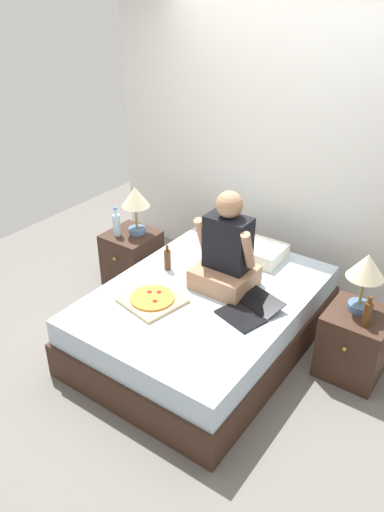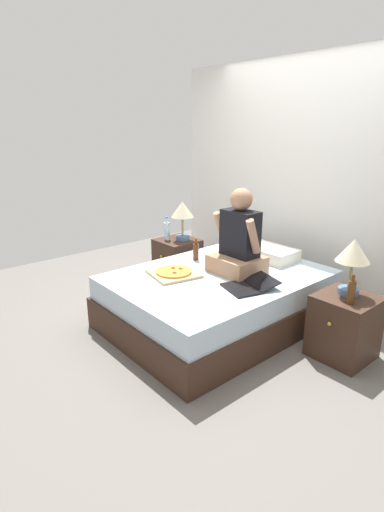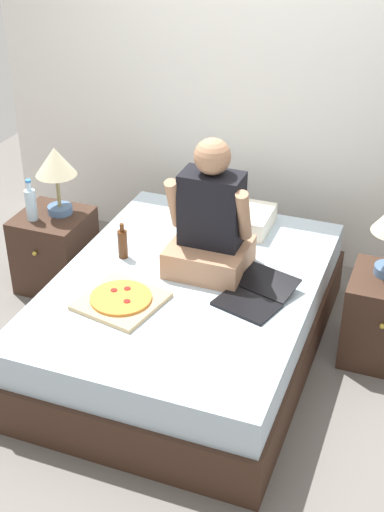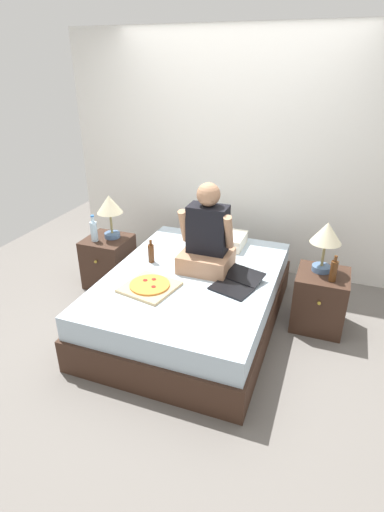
% 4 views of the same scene
% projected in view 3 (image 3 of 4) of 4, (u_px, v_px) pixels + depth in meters
% --- Properties ---
extents(ground_plane, '(5.79, 5.79, 0.00)m').
position_uv_depth(ground_plane, '(187.00, 350.00, 4.23)').
color(ground_plane, '#66605B').
extents(wall_back, '(3.79, 0.12, 2.50)m').
position_uv_depth(wall_back, '(260.00, 80.00, 4.67)').
color(wall_back, silver).
rests_on(wall_back, ground).
extents(bed, '(1.45, 1.96, 0.50)m').
position_uv_depth(bed, '(187.00, 316.00, 4.11)').
color(bed, '#382319').
rests_on(bed, ground).
extents(nightstand_left, '(0.44, 0.47, 0.53)m').
position_uv_depth(nightstand_left, '(55.00, 250.00, 4.72)').
color(nightstand_left, '#382319').
rests_on(nightstand_left, ground).
extents(lamp_on_left_nightstand, '(0.26, 0.26, 0.45)m').
position_uv_depth(lamp_on_left_nightstand, '(56.00, 166.00, 4.44)').
color(lamp_on_left_nightstand, '#4C6B93').
rests_on(lamp_on_left_nightstand, nightstand_left).
extents(water_bottle, '(0.07, 0.07, 0.28)m').
position_uv_depth(water_bottle, '(31.00, 204.00, 4.48)').
color(water_bottle, silver).
rests_on(water_bottle, nightstand_left).
extents(pillow, '(0.52, 0.34, 0.12)m').
position_uv_depth(pillow, '(230.00, 216.00, 4.50)').
color(pillow, silver).
rests_on(pillow, bed).
extents(person_seated, '(0.47, 0.40, 0.78)m').
position_uv_depth(person_seated, '(210.00, 223.00, 3.94)').
color(person_seated, '#A37556').
rests_on(person_seated, bed).
extents(laptop, '(0.42, 0.49, 0.07)m').
position_uv_depth(laptop, '(254.00, 297.00, 3.79)').
color(laptop, black).
rests_on(laptop, bed).
extents(pizza_box, '(0.47, 0.47, 0.04)m').
position_uv_depth(pizza_box, '(121.00, 300.00, 3.77)').
color(pizza_box, tan).
rests_on(pizza_box, bed).
extents(beer_bottle_on_bed, '(0.06, 0.06, 0.22)m').
position_uv_depth(beer_bottle_on_bed, '(123.00, 243.00, 4.15)').
color(beer_bottle_on_bed, '#4C2811').
rests_on(beer_bottle_on_bed, bed).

